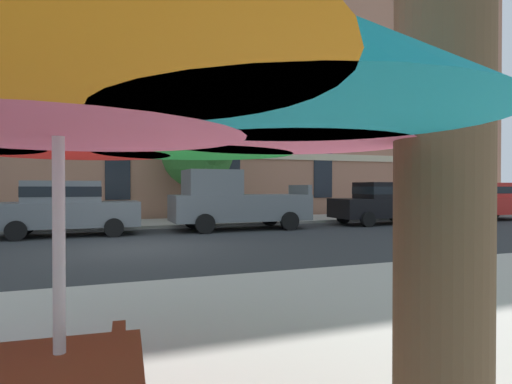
{
  "coord_description": "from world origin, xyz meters",
  "views": [
    {
      "loc": [
        -0.95,
        -11.3,
        1.59
      ],
      "look_at": [
        4.54,
        3.2,
        1.4
      ],
      "focal_mm": 29.82,
      "sensor_mm": 36.0,
      "label": 1
    }
  ],
  "objects_px": {
    "street_tree_middle": "(200,150)",
    "patio_umbrella": "(58,87)",
    "sedan_black": "(383,202)",
    "sedan_red": "(488,200)",
    "sedan_gray": "(67,207)",
    "pickup_gray": "(234,202)"
  },
  "relations": [
    {
      "from": "sedan_gray",
      "to": "patio_umbrella",
      "type": "relative_size",
      "value": 1.11
    },
    {
      "from": "street_tree_middle",
      "to": "patio_umbrella",
      "type": "height_order",
      "value": "street_tree_middle"
    },
    {
      "from": "pickup_gray",
      "to": "patio_umbrella",
      "type": "xyz_separation_m",
      "value": [
        -4.98,
        -12.7,
        1.06
      ]
    },
    {
      "from": "sedan_gray",
      "to": "patio_umbrella",
      "type": "bearing_deg",
      "value": -86.8
    },
    {
      "from": "sedan_gray",
      "to": "street_tree_middle",
      "type": "distance_m",
      "value": 6.73
    },
    {
      "from": "sedan_gray",
      "to": "patio_umbrella",
      "type": "distance_m",
      "value": 12.77
    },
    {
      "from": "pickup_gray",
      "to": "patio_umbrella",
      "type": "relative_size",
      "value": 1.28
    },
    {
      "from": "pickup_gray",
      "to": "patio_umbrella",
      "type": "height_order",
      "value": "patio_umbrella"
    },
    {
      "from": "sedan_gray",
      "to": "sedan_black",
      "type": "height_order",
      "value": "same"
    },
    {
      "from": "pickup_gray",
      "to": "sedan_black",
      "type": "relative_size",
      "value": 1.16
    },
    {
      "from": "sedan_black",
      "to": "patio_umbrella",
      "type": "height_order",
      "value": "patio_umbrella"
    },
    {
      "from": "sedan_red",
      "to": "street_tree_middle",
      "type": "height_order",
      "value": "street_tree_middle"
    },
    {
      "from": "sedan_red",
      "to": "patio_umbrella",
      "type": "height_order",
      "value": "patio_umbrella"
    },
    {
      "from": "sedan_black",
      "to": "pickup_gray",
      "type": "bearing_deg",
      "value": 180.0
    },
    {
      "from": "pickup_gray",
      "to": "patio_umbrella",
      "type": "bearing_deg",
      "value": -111.41
    },
    {
      "from": "sedan_black",
      "to": "street_tree_middle",
      "type": "bearing_deg",
      "value": 153.61
    },
    {
      "from": "sedan_black",
      "to": "street_tree_middle",
      "type": "xyz_separation_m",
      "value": [
        -7.14,
        3.54,
        2.29
      ]
    },
    {
      "from": "sedan_gray",
      "to": "patio_umbrella",
      "type": "xyz_separation_m",
      "value": [
        0.71,
        -12.7,
        1.13
      ]
    },
    {
      "from": "sedan_red",
      "to": "street_tree_middle",
      "type": "distance_m",
      "value": 13.84
    },
    {
      "from": "sedan_black",
      "to": "sedan_red",
      "type": "distance_m",
      "value": 6.04
    },
    {
      "from": "sedan_gray",
      "to": "sedan_red",
      "type": "distance_m",
      "value": 18.42
    },
    {
      "from": "sedan_black",
      "to": "patio_umbrella",
      "type": "relative_size",
      "value": 1.11
    }
  ]
}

